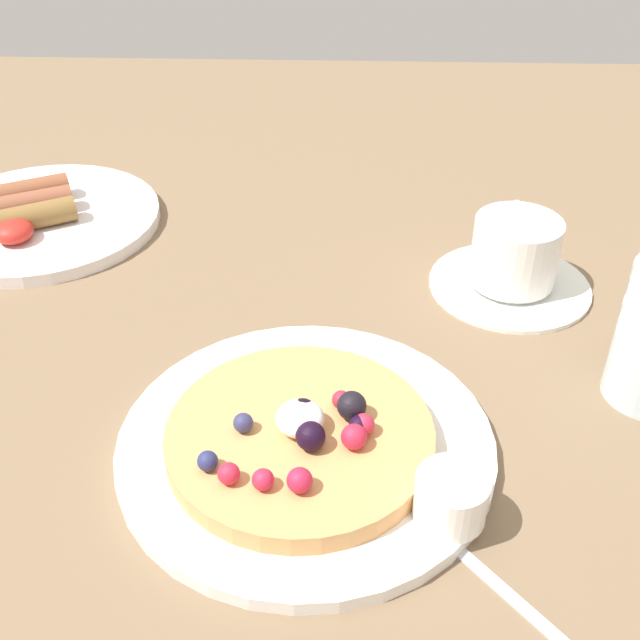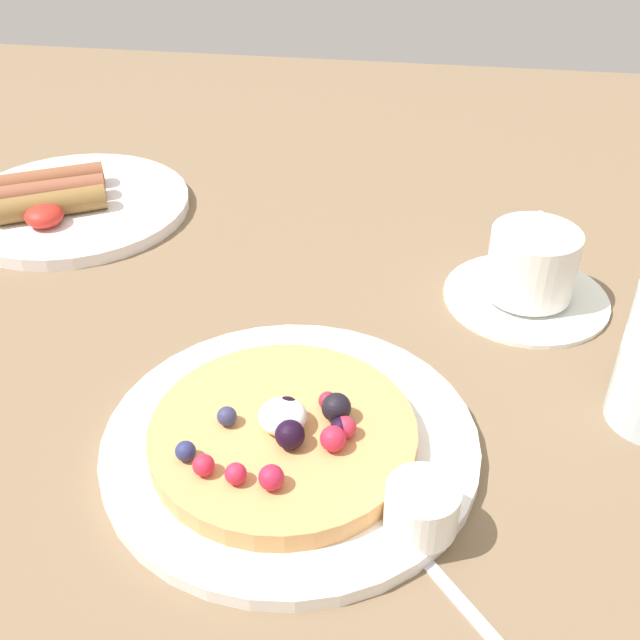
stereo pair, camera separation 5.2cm
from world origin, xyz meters
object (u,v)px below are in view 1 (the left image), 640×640
syrup_ramekin (451,497)px  coffee_saucer (510,284)px  coffee_cup (515,249)px  breakfast_plate (41,220)px  pancake_plate (306,443)px

syrup_ramekin → coffee_saucer: 28.39cm
syrup_ramekin → coffee_cup: (8.15, 27.28, 1.19)cm
syrup_ramekin → coffee_saucer: bearing=73.3°
coffee_saucer → coffee_cup: (0.02, 0.17, 3.47)cm
syrup_ramekin → breakfast_plate: (-37.61, 36.87, -2.07)cm
coffee_cup → syrup_ramekin: bearing=-106.6°
coffee_saucer → coffee_cup: bearing=81.8°
breakfast_plate → coffee_saucer: size_ratio=1.67×
coffee_cup → pancake_plate: bearing=-129.4°
pancake_plate → syrup_ramekin: syrup_ramekin is taller
pancake_plate → coffee_saucer: size_ratio=1.80×
pancake_plate → coffee_cup: bearing=50.6°
syrup_ramekin → breakfast_plate: bearing=135.6°
syrup_ramekin → coffee_saucer: size_ratio=0.31×
syrup_ramekin → breakfast_plate: syrup_ramekin is taller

